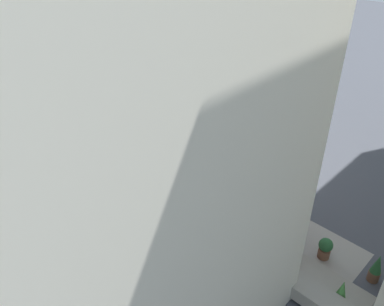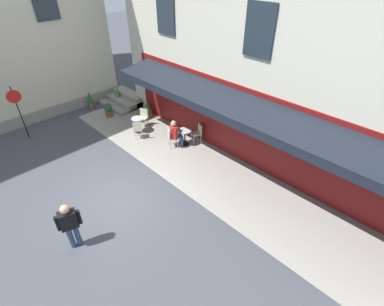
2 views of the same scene
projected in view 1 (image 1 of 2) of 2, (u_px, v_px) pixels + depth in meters
name	position (u px, v px, depth m)	size (l,w,h in m)	color
ground_plane	(240.00, 152.00, 18.14)	(70.00, 70.00, 0.00)	#42444C
sidewalk_cafe_terrace	(136.00, 154.00, 18.01)	(20.50, 3.20, 0.01)	gray
back_alley_steps	(321.00, 294.00, 11.36)	(2.40, 1.75, 0.60)	gray
cafe_table_near_entrance	(69.00, 109.00, 20.78)	(0.60, 0.60, 0.75)	black
cafe_chair_cream_under_awning	(80.00, 105.00, 21.04)	(0.48, 0.48, 0.91)	beige
cafe_chair_cream_corner_right	(56.00, 110.00, 20.50)	(0.50, 0.50, 0.91)	beige
cafe_table_mid_terrace	(61.00, 93.00, 22.43)	(0.60, 0.60, 0.75)	black
cafe_chair_cream_by_window	(63.00, 87.00, 22.93)	(0.57, 0.57, 0.91)	beige
cafe_chair_cream_back_row	(56.00, 97.00, 21.87)	(0.56, 0.56, 0.91)	beige
cafe_table_streetside	(193.00, 193.00, 14.86)	(0.60, 0.60, 0.75)	black
cafe_chair_cream_kerbside	(209.00, 189.00, 14.97)	(0.55, 0.55, 0.91)	beige
cafe_chair_cream_facing_street	(177.00, 195.00, 14.65)	(0.54, 0.54, 0.91)	beige
cafe_table_far_end	(259.00, 212.00, 13.94)	(0.60, 0.60, 0.75)	black
cafe_chair_cream_corner_left	(254.00, 200.00, 14.43)	(0.56, 0.56, 0.91)	beige
cafe_chair_cream_near_door	(257.00, 223.00, 13.39)	(0.54, 0.54, 0.91)	beige
seated_patron_in_grey	(60.00, 107.00, 20.51)	(0.62, 0.60, 1.28)	navy
seated_companion_in_red	(204.00, 187.00, 14.84)	(0.61, 0.63, 1.30)	navy
walking_pedestrian_in_black	(256.00, 113.00, 19.32)	(0.41, 0.65, 1.66)	navy
potted_plant_entrance_left	(259.00, 248.00, 12.60)	(0.46, 0.46, 0.89)	brown
potted_plant_entrance_right	(325.00, 248.00, 12.64)	(0.45, 0.45, 0.76)	brown
potted_plant_mid_terrace	(341.00, 294.00, 11.06)	(0.33, 0.33, 1.02)	#2D2D33
potted_plant_by_steps	(376.00, 268.00, 11.83)	(0.35, 0.35, 1.02)	brown
parked_car_navy	(167.00, 72.00, 24.46)	(4.32, 1.86, 1.33)	navy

